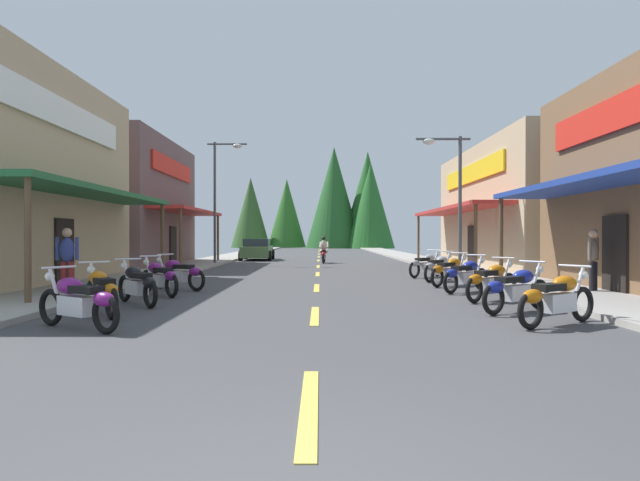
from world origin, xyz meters
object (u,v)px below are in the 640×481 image
(motorcycle_parked_left_1, at_px, (99,290))
(motorcycle_parked_left_3, at_px, (157,277))
(motorcycle_parked_left_2, at_px, (135,283))
(rider_cruising_lead, at_px, (322,252))
(motorcycle_parked_left_4, at_px, (176,273))
(parked_car_curbside, at_px, (255,250))
(motorcycle_parked_right_1, at_px, (514,288))
(streetlamp_right, at_px, (449,183))
(motorcycle_parked_right_2, at_px, (489,280))
(streetlamp_left, at_px, (218,186))
(motorcycle_parked_right_3, at_px, (464,274))
(motorcycle_parked_right_6, at_px, (424,264))
(pedestrian_browsing, at_px, (591,256))
(motorcycle_parked_right_4, at_px, (448,270))
(motorcycle_parked_left_0, at_px, (76,301))
(pedestrian_by_shop, at_px, (65,256))
(motorcycle_parked_right_0, at_px, (554,297))
(motorcycle_parked_right_5, at_px, (437,267))

(motorcycle_parked_left_1, xyz_separation_m, motorcycle_parked_left_3, (0.09, 3.39, 0.00))
(motorcycle_parked_left_2, xyz_separation_m, rider_cruising_lead, (4.33, 18.57, 0.17))
(motorcycle_parked_left_4, xyz_separation_m, parked_car_curbside, (-0.04, 19.30, 0.20))
(motorcycle_parked_right_1, relative_size, motorcycle_parked_left_2, 1.09)
(streetlamp_right, relative_size, motorcycle_parked_right_2, 3.24)
(streetlamp_left, relative_size, motorcycle_parked_right_3, 4.00)
(streetlamp_right, relative_size, motorcycle_parked_left_2, 3.27)
(motorcycle_parked_left_3, xyz_separation_m, parked_car_curbside, (0.06, 20.74, 0.20))
(motorcycle_parked_right_1, xyz_separation_m, motorcycle_parked_right_6, (0.03, 9.20, 0.00))
(motorcycle_parked_left_1, distance_m, motorcycle_parked_left_3, 3.39)
(motorcycle_parked_left_1, height_order, pedestrian_browsing, pedestrian_browsing)
(motorcycle_parked_left_1, xyz_separation_m, motorcycle_parked_left_2, (0.18, 1.49, 0.00))
(motorcycle_parked_right_4, bearing_deg, motorcycle_parked_left_4, 144.23)
(streetlamp_left, height_order, motorcycle_parked_left_0, streetlamp_left)
(motorcycle_parked_right_3, bearing_deg, motorcycle_parked_left_4, 134.49)
(motorcycle_parked_right_6, bearing_deg, motorcycle_parked_right_3, -133.50)
(motorcycle_parked_left_0, relative_size, pedestrian_by_shop, 1.06)
(pedestrian_browsing, bearing_deg, motorcycle_parked_left_1, -114.78)
(motorcycle_parked_left_3, bearing_deg, motorcycle_parked_right_4, -114.22)
(streetlamp_left, distance_m, pedestrian_browsing, 19.67)
(motorcycle_parked_right_4, height_order, pedestrian_by_shop, pedestrian_by_shop)
(streetlamp_right, distance_m, motorcycle_parked_left_2, 13.27)
(motorcycle_parked_right_1, distance_m, rider_cruising_lead, 20.05)
(motorcycle_parked_right_6, bearing_deg, pedestrian_browsing, -106.29)
(motorcycle_parked_left_2, bearing_deg, motorcycle_parked_right_2, -125.33)
(motorcycle_parked_right_6, bearing_deg, motorcycle_parked_left_3, 173.13)
(motorcycle_parked_right_2, xyz_separation_m, pedestrian_browsing, (3.08, 1.20, 0.53))
(motorcycle_parked_left_0, relative_size, motorcycle_parked_left_4, 1.00)
(streetlamp_right, height_order, motorcycle_parked_right_2, streetlamp_right)
(motorcycle_parked_left_2, relative_size, pedestrian_browsing, 0.96)
(motorcycle_parked_left_4, bearing_deg, streetlamp_left, -52.93)
(streetlamp_left, distance_m, pedestrian_by_shop, 15.29)
(motorcycle_parked_left_2, bearing_deg, streetlamp_left, -36.30)
(motorcycle_parked_right_1, relative_size, motorcycle_parked_right_6, 1.14)
(streetlamp_right, height_order, parked_car_curbside, streetlamp_right)
(streetlamp_left, xyz_separation_m, parked_car_curbside, (1.29, 5.93, -3.63))
(motorcycle_parked_right_2, bearing_deg, motorcycle_parked_left_1, 154.97)
(streetlamp_right, distance_m, motorcycle_parked_left_4, 11.29)
(motorcycle_parked_left_2, bearing_deg, parked_car_curbside, -40.73)
(motorcycle_parked_right_0, distance_m, motorcycle_parked_right_2, 3.50)
(motorcycle_parked_left_1, bearing_deg, streetlamp_right, -79.29)
(motorcycle_parked_right_4, distance_m, motorcycle_parked_left_2, 9.35)
(motorcycle_parked_right_5, relative_size, motorcycle_parked_left_1, 0.97)
(motorcycle_parked_right_5, relative_size, parked_car_curbside, 0.40)
(motorcycle_parked_right_1, bearing_deg, motorcycle_parked_right_4, 55.50)
(motorcycle_parked_left_2, bearing_deg, motorcycle_parked_left_0, 141.34)
(streetlamp_right, distance_m, motorcycle_parked_right_6, 3.47)
(motorcycle_parked_left_4, bearing_deg, pedestrian_browsing, -155.42)
(streetlamp_left, bearing_deg, pedestrian_browsing, -49.35)
(motorcycle_parked_right_1, relative_size, motorcycle_parked_right_4, 1.14)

